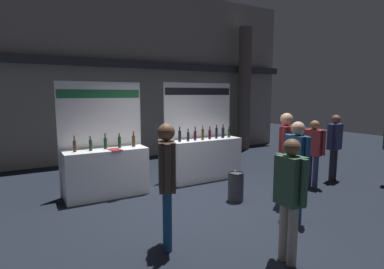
% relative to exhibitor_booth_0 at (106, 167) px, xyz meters
% --- Properties ---
extents(ground_plane, '(27.44, 27.44, 0.00)m').
position_rel_exhibitor_booth_0_xyz_m(ground_plane, '(1.32, -1.54, -0.62)').
color(ground_plane, black).
extents(hall_colonnade, '(13.72, 1.01, 5.75)m').
position_rel_exhibitor_booth_0_xyz_m(hall_colonnade, '(1.32, 3.54, 2.21)').
color(hall_colonnade, gray).
rests_on(hall_colonnade, ground_plane).
extents(exhibitor_booth_0, '(1.81, 0.72, 2.46)m').
position_rel_exhibitor_booth_0_xyz_m(exhibitor_booth_0, '(0.00, 0.00, 0.00)').
color(exhibitor_booth_0, white).
rests_on(exhibitor_booth_0, ground_plane).
extents(exhibitor_booth_1, '(1.99, 0.66, 2.48)m').
position_rel_exhibitor_booth_0_xyz_m(exhibitor_booth_1, '(2.54, 0.07, 0.01)').
color(exhibitor_booth_1, white).
rests_on(exhibitor_booth_1, ground_plane).
extents(trash_bin, '(0.32, 0.32, 0.60)m').
position_rel_exhibitor_booth_0_xyz_m(trash_bin, '(2.23, -1.66, -0.32)').
color(trash_bin, '#38383D').
rests_on(trash_bin, ground_plane).
extents(visitor_1, '(0.23, 0.53, 1.74)m').
position_rel_exhibitor_booth_0_xyz_m(visitor_1, '(2.50, -2.95, 0.40)').
color(visitor_1, navy).
rests_on(visitor_1, ground_plane).
extents(visitor_2, '(0.54, 0.33, 1.68)m').
position_rel_exhibitor_booth_0_xyz_m(visitor_2, '(5.29, -1.72, 0.38)').
color(visitor_2, '#23232D').
rests_on(visitor_2, ground_plane).
extents(visitor_4, '(0.45, 0.40, 1.83)m').
position_rel_exhibitor_booth_0_xyz_m(visitor_4, '(2.97, -2.26, 0.47)').
color(visitor_4, navy).
rests_on(visitor_4, ground_plane).
extents(visitor_5, '(0.36, 0.51, 1.59)m').
position_rel_exhibitor_booth_0_xyz_m(visitor_5, '(4.39, -1.81, 0.32)').
color(visitor_5, navy).
rests_on(visitor_5, ground_plane).
extents(visitor_7, '(0.26, 0.51, 1.64)m').
position_rel_exhibitor_booth_0_xyz_m(visitor_7, '(1.39, -3.84, 0.35)').
color(visitor_7, '#ADA393').
rests_on(visitor_7, ground_plane).
extents(visitor_8, '(0.36, 0.54, 1.80)m').
position_rel_exhibitor_booth_0_xyz_m(visitor_8, '(0.18, -2.72, 0.46)').
color(visitor_8, navy).
rests_on(visitor_8, ground_plane).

